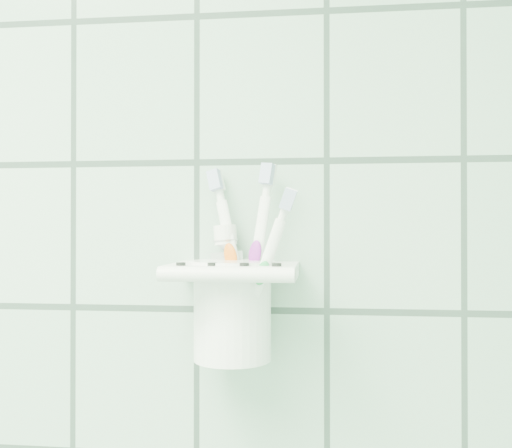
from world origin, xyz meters
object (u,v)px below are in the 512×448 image
at_px(cup, 232,306).
at_px(toothpaste_tube, 234,277).
at_px(toothbrush_orange, 234,266).
at_px(toothbrush_blue, 242,255).
at_px(toothbrush_pink, 252,255).
at_px(holder_bracket, 234,272).

bearing_deg(cup, toothpaste_tube, 95.42).
bearing_deg(toothbrush_orange, toothpaste_tube, 99.80).
height_order(cup, toothpaste_tube, toothpaste_tube).
height_order(toothbrush_blue, toothpaste_tube, toothbrush_blue).
height_order(toothbrush_pink, toothpaste_tube, toothbrush_pink).
bearing_deg(toothbrush_pink, holder_bracket, -162.87).
height_order(holder_bracket, cup, same).
bearing_deg(toothbrush_blue, toothbrush_orange, -93.24).
bearing_deg(toothbrush_pink, toothbrush_blue, -178.39).
xyz_separation_m(holder_bracket, toothpaste_tube, (-0.00, 0.02, -0.01)).
distance_m(cup, toothbrush_pink, 0.06).
bearing_deg(toothbrush_orange, holder_bracket, 99.80).
relative_size(toothbrush_blue, toothpaste_tube, 1.48).
height_order(toothbrush_orange, toothpaste_tube, toothbrush_orange).
relative_size(cup, toothbrush_blue, 0.51).
height_order(cup, toothbrush_pink, toothbrush_pink).
bearing_deg(toothbrush_blue, toothpaste_tube, 142.23).
bearing_deg(toothbrush_pink, toothbrush_orange, -128.99).
height_order(holder_bracket, toothbrush_orange, toothbrush_orange).
bearing_deg(toothbrush_orange, toothbrush_blue, 66.82).
xyz_separation_m(holder_bracket, cup, (-0.00, 0.00, -0.04)).
distance_m(toothbrush_pink, toothbrush_orange, 0.02).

